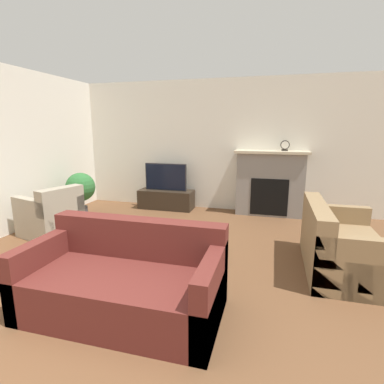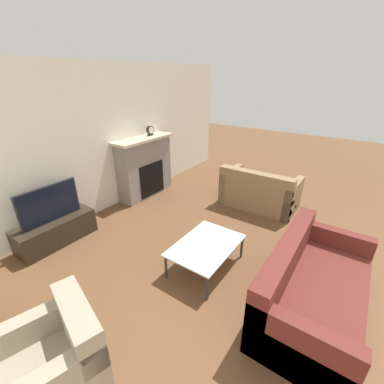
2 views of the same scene
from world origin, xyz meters
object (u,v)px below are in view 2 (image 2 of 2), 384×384
at_px(couch_sectional, 311,290).
at_px(couch_loveseat, 259,193).
at_px(tv, 49,204).
at_px(armchair_by_window, 50,370).
at_px(mantel_clock, 150,130).
at_px(coffee_table, 206,246).

height_order(couch_sectional, couch_loveseat, same).
height_order(tv, couch_sectional, tv).
xyz_separation_m(tv, armchair_by_window, (-1.20, -2.07, -0.39)).
xyz_separation_m(couch_loveseat, mantel_clock, (-0.64, 2.29, 1.10)).
relative_size(couch_loveseat, coffee_table, 1.40).
xyz_separation_m(armchair_by_window, coffee_table, (2.06, -0.21, 0.05)).
bearing_deg(couch_loveseat, armchair_by_window, 88.55).
distance_m(tv, mantel_clock, 2.50).
relative_size(couch_sectional, coffee_table, 1.75).
bearing_deg(armchair_by_window, coffee_table, 100.46).
bearing_deg(coffee_table, tv, 110.54).
height_order(couch_loveseat, coffee_table, couch_loveseat).
bearing_deg(couch_loveseat, couch_sectional, 124.22).
height_order(coffee_table, mantel_clock, mantel_clock).
bearing_deg(coffee_table, couch_sectional, -87.27).
relative_size(armchair_by_window, mantel_clock, 5.04).
bearing_deg(tv, mantel_clock, 2.67).
bearing_deg(tv, couch_loveseat, -35.67).
distance_m(couch_loveseat, armchair_by_window, 4.24).
distance_m(couch_loveseat, coffee_table, 2.18).
xyz_separation_m(tv, mantel_clock, (2.40, 0.11, 0.70)).
bearing_deg(couch_sectional, mantel_clock, 68.35).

